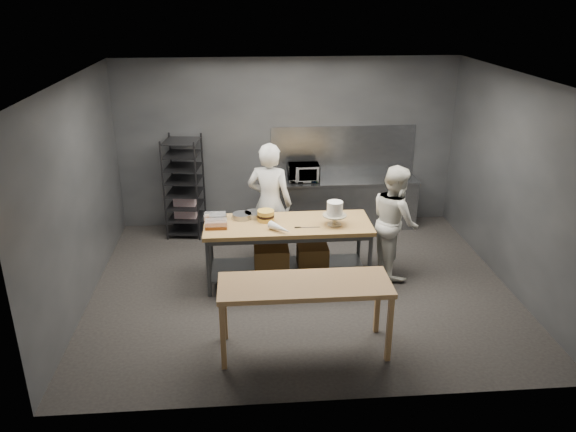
{
  "coord_description": "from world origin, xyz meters",
  "views": [
    {
      "loc": [
        -0.78,
        -7.23,
        4.02
      ],
      "look_at": [
        -0.18,
        0.15,
        1.05
      ],
      "focal_mm": 35.0,
      "sensor_mm": 36.0,
      "label": 1
    }
  ],
  "objects_px": {
    "layer_cake": "(266,216)",
    "frosted_cake_stand": "(335,211)",
    "microwave": "(304,173)",
    "work_table": "(288,245)",
    "chef_behind": "(270,203)",
    "near_counter": "(305,290)",
    "chef_right": "(395,221)",
    "speed_rack": "(184,188)"
  },
  "relations": [
    {
      "from": "chef_behind",
      "to": "frosted_cake_stand",
      "type": "xyz_separation_m",
      "value": [
        0.88,
        -0.84,
        0.17
      ]
    },
    {
      "from": "speed_rack",
      "to": "microwave",
      "type": "relative_size",
      "value": 3.23
    },
    {
      "from": "speed_rack",
      "to": "chef_right",
      "type": "xyz_separation_m",
      "value": [
        3.26,
        -1.77,
        -0.01
      ]
    },
    {
      "from": "layer_cake",
      "to": "work_table",
      "type": "bearing_deg",
      "value": -19.92
    },
    {
      "from": "frosted_cake_stand",
      "to": "speed_rack",
      "type": "bearing_deg",
      "value": 138.74
    },
    {
      "from": "microwave",
      "to": "layer_cake",
      "type": "relative_size",
      "value": 2.22
    },
    {
      "from": "work_table",
      "to": "near_counter",
      "type": "relative_size",
      "value": 1.2
    },
    {
      "from": "work_table",
      "to": "frosted_cake_stand",
      "type": "bearing_deg",
      "value": -10.72
    },
    {
      "from": "near_counter",
      "to": "frosted_cake_stand",
      "type": "xyz_separation_m",
      "value": [
        0.6,
        1.64,
        0.33
      ]
    },
    {
      "from": "speed_rack",
      "to": "layer_cake",
      "type": "height_order",
      "value": "speed_rack"
    },
    {
      "from": "frosted_cake_stand",
      "to": "near_counter",
      "type": "bearing_deg",
      "value": -110.25
    },
    {
      "from": "chef_right",
      "to": "layer_cake",
      "type": "bearing_deg",
      "value": 83.61
    },
    {
      "from": "microwave",
      "to": "layer_cake",
      "type": "bearing_deg",
      "value": -111.95
    },
    {
      "from": "work_table",
      "to": "chef_right",
      "type": "height_order",
      "value": "chef_right"
    },
    {
      "from": "microwave",
      "to": "chef_behind",
      "type": "bearing_deg",
      "value": -117.67
    },
    {
      "from": "frosted_cake_stand",
      "to": "layer_cake",
      "type": "distance_m",
      "value": 1.01
    },
    {
      "from": "work_table",
      "to": "speed_rack",
      "type": "relative_size",
      "value": 1.37
    },
    {
      "from": "chef_right",
      "to": "speed_rack",
      "type": "bearing_deg",
      "value": 54.67
    },
    {
      "from": "work_table",
      "to": "microwave",
      "type": "height_order",
      "value": "microwave"
    },
    {
      "from": "near_counter",
      "to": "layer_cake",
      "type": "xyz_separation_m",
      "value": [
        -0.36,
        1.87,
        0.19
      ]
    },
    {
      "from": "chef_behind",
      "to": "microwave",
      "type": "bearing_deg",
      "value": -99.38
    },
    {
      "from": "near_counter",
      "to": "speed_rack",
      "type": "relative_size",
      "value": 1.14
    },
    {
      "from": "chef_behind",
      "to": "chef_right",
      "type": "xyz_separation_m",
      "value": [
        1.83,
        -0.58,
        -0.11
      ]
    },
    {
      "from": "work_table",
      "to": "layer_cake",
      "type": "xyz_separation_m",
      "value": [
        -0.32,
        0.12,
        0.43
      ]
    },
    {
      "from": "chef_right",
      "to": "microwave",
      "type": "bearing_deg",
      "value": 25.47
    },
    {
      "from": "speed_rack",
      "to": "microwave",
      "type": "xyz_separation_m",
      "value": [
        2.09,
        0.08,
        0.19
      ]
    },
    {
      "from": "work_table",
      "to": "chef_behind",
      "type": "relative_size",
      "value": 1.24
    },
    {
      "from": "microwave",
      "to": "layer_cake",
      "type": "xyz_separation_m",
      "value": [
        -0.75,
        -1.86,
        -0.05
      ]
    },
    {
      "from": "chef_right",
      "to": "microwave",
      "type": "xyz_separation_m",
      "value": [
        -1.17,
        1.85,
        0.2
      ]
    },
    {
      "from": "microwave",
      "to": "frosted_cake_stand",
      "type": "relative_size",
      "value": 1.53
    },
    {
      "from": "microwave",
      "to": "frosted_cake_stand",
      "type": "xyz_separation_m",
      "value": [
        0.22,
        -2.1,
        0.09
      ]
    },
    {
      "from": "layer_cake",
      "to": "frosted_cake_stand",
      "type": "bearing_deg",
      "value": -13.83
    },
    {
      "from": "speed_rack",
      "to": "chef_behind",
      "type": "distance_m",
      "value": 1.86
    },
    {
      "from": "near_counter",
      "to": "chef_behind",
      "type": "relative_size",
      "value": 1.04
    },
    {
      "from": "near_counter",
      "to": "microwave",
      "type": "height_order",
      "value": "microwave"
    },
    {
      "from": "chef_behind",
      "to": "frosted_cake_stand",
      "type": "bearing_deg",
      "value": 154.83
    },
    {
      "from": "chef_behind",
      "to": "layer_cake",
      "type": "relative_size",
      "value": 7.89
    },
    {
      "from": "work_table",
      "to": "speed_rack",
      "type": "height_order",
      "value": "speed_rack"
    },
    {
      "from": "near_counter",
      "to": "frosted_cake_stand",
      "type": "distance_m",
      "value": 1.77
    },
    {
      "from": "chef_behind",
      "to": "near_counter",
      "type": "bearing_deg",
      "value": 114.71
    },
    {
      "from": "work_table",
      "to": "near_counter",
      "type": "xyz_separation_m",
      "value": [
        0.05,
        -1.76,
        0.24
      ]
    },
    {
      "from": "speed_rack",
      "to": "chef_behind",
      "type": "xyz_separation_m",
      "value": [
        1.42,
        -1.19,
        0.11
      ]
    }
  ]
}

